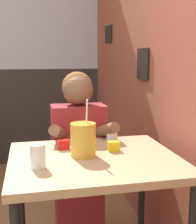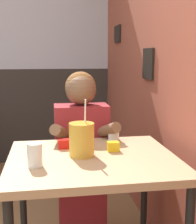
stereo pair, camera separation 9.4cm
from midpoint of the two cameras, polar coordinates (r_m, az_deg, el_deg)
The scene contains 8 objects.
brick_wall_right at distance 2.46m, azimuth 6.26°, elevation 12.59°, with size 0.08×4.65×2.70m.
main_table at distance 1.58m, azimuth -2.40°, elevation -11.15°, with size 0.83×0.71×0.75m.
person_seated at distance 2.05m, azimuth -4.87°, elevation -8.23°, with size 0.42×0.40×1.15m.
cocktail_pitcher at distance 1.55m, azimuth -4.48°, elevation -5.09°, with size 0.13×0.13×0.29m.
glass_near_pitcher at distance 1.84m, azimuth 1.11°, elevation -3.83°, with size 0.07×0.07×0.09m.
glass_center at distance 1.43m, azimuth -12.82°, elevation -7.89°, with size 0.07×0.07×0.11m.
condiment_ketchup at distance 1.69m, azimuth -7.92°, elevation -5.93°, with size 0.06×0.04×0.05m.
condiment_mustard at distance 1.64m, azimuth 1.23°, elevation -6.28°, with size 0.06×0.04×0.05m.
Camera 1 is at (0.45, -1.00, 1.24)m, focal length 50.00 mm.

